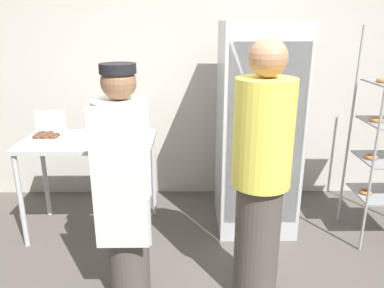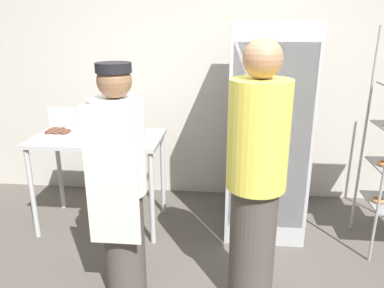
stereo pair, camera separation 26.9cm
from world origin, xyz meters
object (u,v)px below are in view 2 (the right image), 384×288
refrigerator (266,131)px  donut_box (60,132)px  blender_pitcher (118,123)px  person_customer (256,180)px  person_baker (121,183)px

refrigerator → donut_box: bearing=-174.5°
donut_box → blender_pitcher: (0.53, 0.02, 0.09)m
refrigerator → person_customer: 1.04m
donut_box → person_baker: (0.79, -0.86, -0.08)m
blender_pitcher → person_customer: size_ratio=0.17×
refrigerator → blender_pitcher: size_ratio=6.22×
blender_pitcher → person_customer: bearing=-37.5°
blender_pitcher → refrigerator: bearing=6.9°
donut_box → person_customer: size_ratio=0.15×
donut_box → person_baker: bearing=-47.4°
donut_box → blender_pitcher: size_ratio=0.90×
refrigerator → blender_pitcher: (-1.30, -0.16, 0.08)m
blender_pitcher → person_customer: person_customer is taller
refrigerator → donut_box: size_ratio=6.90×
person_baker → refrigerator: bearing=45.0°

